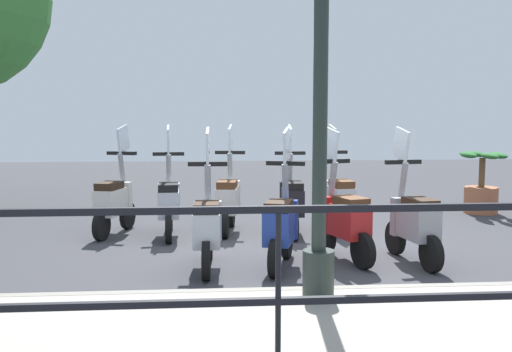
{
  "coord_description": "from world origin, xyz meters",
  "views": [
    {
      "loc": [
        -6.99,
        1.06,
        1.67
      ],
      "look_at": [
        0.2,
        0.5,
        0.9
      ],
      "focal_mm": 40.0,
      "sensor_mm": 36.0,
      "label": 1
    }
  ],
  "objects_px": {
    "scooter_near_2": "(281,224)",
    "scooter_far_1": "(292,200)",
    "scooter_far_3": "(169,202)",
    "scooter_far_2": "(228,199)",
    "scooter_near_0": "(413,221)",
    "lamp_post_near": "(321,72)",
    "scooter_near_3": "(207,226)",
    "scooter_near_1": "(344,219)",
    "potted_palm": "(481,187)",
    "scooter_far_4": "(114,201)",
    "scooter_far_0": "(338,198)"
  },
  "relations": [
    {
      "from": "scooter_near_0",
      "to": "scooter_near_3",
      "type": "distance_m",
      "value": 2.32
    },
    {
      "from": "scooter_far_3",
      "to": "scooter_far_2",
      "type": "bearing_deg",
      "value": -76.12
    },
    {
      "from": "scooter_far_2",
      "to": "scooter_far_3",
      "type": "height_order",
      "value": "same"
    },
    {
      "from": "potted_palm",
      "to": "scooter_far_2",
      "type": "xyz_separation_m",
      "value": [
        -1.28,
        4.37,
        0.04
      ]
    },
    {
      "from": "scooter_far_2",
      "to": "scooter_far_4",
      "type": "relative_size",
      "value": 1.0
    },
    {
      "from": "scooter_near_3",
      "to": "scooter_far_3",
      "type": "bearing_deg",
      "value": 19.04
    },
    {
      "from": "lamp_post_near",
      "to": "scooter_near_2",
      "type": "xyz_separation_m",
      "value": [
        1.51,
        0.13,
        -1.53
      ]
    },
    {
      "from": "scooter_near_3",
      "to": "scooter_near_0",
      "type": "bearing_deg",
      "value": -85.81
    },
    {
      "from": "potted_palm",
      "to": "scooter_near_2",
      "type": "relative_size",
      "value": 0.69
    },
    {
      "from": "scooter_far_2",
      "to": "scooter_near_0",
      "type": "bearing_deg",
      "value": -124.86
    },
    {
      "from": "scooter_near_3",
      "to": "scooter_far_3",
      "type": "distance_m",
      "value": 1.81
    },
    {
      "from": "scooter_far_1",
      "to": "scooter_far_4",
      "type": "distance_m",
      "value": 2.48
    },
    {
      "from": "potted_palm",
      "to": "scooter_near_1",
      "type": "bearing_deg",
      "value": 134.05
    },
    {
      "from": "scooter_far_1",
      "to": "scooter_far_3",
      "type": "distance_m",
      "value": 1.71
    },
    {
      "from": "lamp_post_near",
      "to": "scooter_far_4",
      "type": "xyz_separation_m",
      "value": [
        3.42,
        2.25,
        -1.53
      ]
    },
    {
      "from": "lamp_post_near",
      "to": "scooter_near_1",
      "type": "height_order",
      "value": "lamp_post_near"
    },
    {
      "from": "scooter_far_2",
      "to": "scooter_far_3",
      "type": "distance_m",
      "value": 0.86
    },
    {
      "from": "scooter_near_1",
      "to": "scooter_far_3",
      "type": "bearing_deg",
      "value": 37.54
    },
    {
      "from": "scooter_far_2",
      "to": "scooter_near_1",
      "type": "bearing_deg",
      "value": -135.25
    },
    {
      "from": "scooter_far_1",
      "to": "scooter_far_4",
      "type": "bearing_deg",
      "value": 88.52
    },
    {
      "from": "scooter_near_1",
      "to": "scooter_far_1",
      "type": "distance_m",
      "value": 1.55
    },
    {
      "from": "lamp_post_near",
      "to": "potted_palm",
      "type": "relative_size",
      "value": 3.98
    },
    {
      "from": "lamp_post_near",
      "to": "scooter_far_0",
      "type": "relative_size",
      "value": 2.74
    },
    {
      "from": "scooter_near_1",
      "to": "scooter_near_2",
      "type": "relative_size",
      "value": 1.0
    },
    {
      "from": "scooter_near_2",
      "to": "scooter_far_3",
      "type": "relative_size",
      "value": 1.0
    },
    {
      "from": "lamp_post_near",
      "to": "scooter_far_2",
      "type": "xyz_separation_m",
      "value": [
        3.46,
        0.65,
        -1.53
      ]
    },
    {
      "from": "potted_palm",
      "to": "scooter_far_2",
      "type": "height_order",
      "value": "scooter_far_2"
    },
    {
      "from": "scooter_near_2",
      "to": "scooter_far_2",
      "type": "xyz_separation_m",
      "value": [
        1.95,
        0.52,
        0.0
      ]
    },
    {
      "from": "scooter_far_3",
      "to": "scooter_near_0",
      "type": "bearing_deg",
      "value": -122.73
    },
    {
      "from": "scooter_near_1",
      "to": "scooter_near_2",
      "type": "xyz_separation_m",
      "value": [
        -0.25,
        0.76,
        0.0
      ]
    },
    {
      "from": "scooter_far_0",
      "to": "scooter_far_4",
      "type": "bearing_deg",
      "value": 83.62
    },
    {
      "from": "scooter_near_0",
      "to": "scooter_far_3",
      "type": "xyz_separation_m",
      "value": [
        1.62,
        2.86,
        0.0
      ]
    },
    {
      "from": "lamp_post_near",
      "to": "scooter_far_4",
      "type": "distance_m",
      "value": 4.37
    },
    {
      "from": "lamp_post_near",
      "to": "scooter_far_4",
      "type": "height_order",
      "value": "lamp_post_near"
    },
    {
      "from": "scooter_near_1",
      "to": "scooter_far_3",
      "type": "height_order",
      "value": "same"
    },
    {
      "from": "lamp_post_near",
      "to": "scooter_near_0",
      "type": "xyz_separation_m",
      "value": [
        1.58,
        -1.38,
        -1.53
      ]
    },
    {
      "from": "scooter_near_3",
      "to": "scooter_far_4",
      "type": "bearing_deg",
      "value": 35.79
    },
    {
      "from": "scooter_far_1",
      "to": "scooter_far_2",
      "type": "relative_size",
      "value": 1.0
    },
    {
      "from": "scooter_far_3",
      "to": "lamp_post_near",
      "type": "bearing_deg",
      "value": -158.39
    },
    {
      "from": "scooter_near_0",
      "to": "scooter_far_3",
      "type": "bearing_deg",
      "value": 51.82
    },
    {
      "from": "lamp_post_near",
      "to": "scooter_near_0",
      "type": "relative_size",
      "value": 2.74
    },
    {
      "from": "scooter_near_1",
      "to": "scooter_near_2",
      "type": "distance_m",
      "value": 0.79
    },
    {
      "from": "scooter_far_2",
      "to": "scooter_far_4",
      "type": "height_order",
      "value": "same"
    },
    {
      "from": "lamp_post_near",
      "to": "scooter_far_1",
      "type": "distance_m",
      "value": 3.6
    },
    {
      "from": "lamp_post_near",
      "to": "scooter_far_2",
      "type": "distance_m",
      "value": 3.84
    },
    {
      "from": "scooter_near_2",
      "to": "scooter_far_1",
      "type": "relative_size",
      "value": 1.0
    },
    {
      "from": "lamp_post_near",
      "to": "scooter_far_4",
      "type": "relative_size",
      "value": 2.74
    },
    {
      "from": "potted_palm",
      "to": "scooter_far_3",
      "type": "relative_size",
      "value": 0.69
    },
    {
      "from": "lamp_post_near",
      "to": "scooter_near_2",
      "type": "height_order",
      "value": "lamp_post_near"
    },
    {
      "from": "lamp_post_near",
      "to": "potted_palm",
      "type": "bearing_deg",
      "value": -38.05
    }
  ]
}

